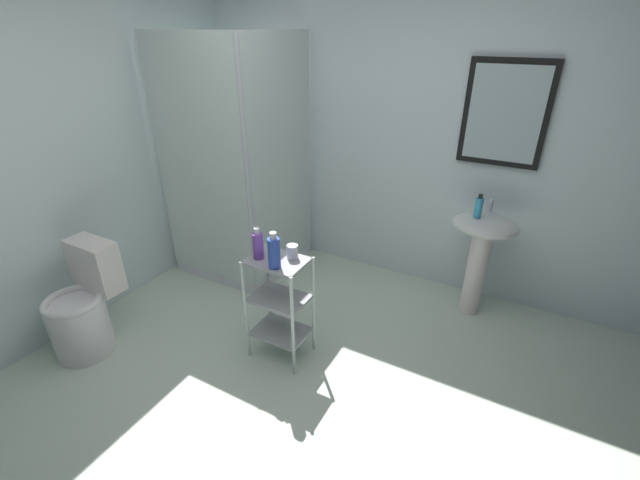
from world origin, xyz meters
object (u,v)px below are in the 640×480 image
Objects in this scene: storage_cart at (279,300)px; conditioner_bottle_purple at (258,245)px; shower_stall at (245,222)px; shampoo_bottle_blue at (274,252)px; toilet at (84,309)px; rinse_cup at (292,252)px; hand_soap_bottle at (479,207)px; pedestal_sink at (481,246)px.

conditioner_bottle_purple reaches higher than storage_cart.
shampoo_bottle_blue is at bearing -43.56° from shower_stall.
shower_stall is at bearing 138.00° from storage_cart.
storage_cart is 0.41m from conditioner_bottle_purple.
toilet is 1.51m from rinse_cup.
rinse_cup is at bearing 43.35° from storage_cart.
conditioner_bottle_purple is (-1.09, -1.12, -0.06)m from hand_soap_bottle.
rinse_cup is (-0.91, -1.02, -0.10)m from hand_soap_bottle.
pedestal_sink is 3.50× the size of shampoo_bottle_blue.
shower_stall is at bearing 132.96° from conditioner_bottle_purple.
pedestal_sink is 9.26× the size of rinse_cup.
storage_cart is 3.60× the size of conditioner_bottle_purple.
shower_stall is 1.35m from shampoo_bottle_blue.
rinse_cup is at bearing 77.14° from shampoo_bottle_blue.
shower_stall is 1.97m from pedestal_sink.
pedestal_sink is 1.65m from conditioner_bottle_purple.
storage_cart is 4.28× the size of hand_soap_bottle.
conditioner_bottle_purple is (1.09, 0.55, 0.52)m from toilet.
conditioner_bottle_purple is 0.22m from rinse_cup.
pedestal_sink is at bearing 37.09° from toilet.
shampoo_bottle_blue is at bearing -17.13° from conditioner_bottle_purple.
shower_stall is at bearing -171.02° from pedestal_sink.
hand_soap_bottle is at bearing -150.41° from pedestal_sink.
toilet is 4.39× the size of hand_soap_bottle.
hand_soap_bottle is (1.88, 0.27, 0.42)m from shower_stall.
hand_soap_bottle reaches higher than shampoo_bottle_blue.
rinse_cup is (0.07, 0.07, 0.35)m from storage_cart.
storage_cart is 8.46× the size of rinse_cup.
pedestal_sink is 1.54m from storage_cart.
storage_cart is (-1.04, -1.12, -0.14)m from pedestal_sink.
rinse_cup is at bearing -132.79° from pedestal_sink.
pedestal_sink is at bearing 46.96° from storage_cart.
pedestal_sink is 4.68× the size of hand_soap_bottle.
hand_soap_bottle is 0.84× the size of conditioner_bottle_purple.
hand_soap_bottle is 1.98× the size of rinse_cup.
shower_stall is at bearing -171.80° from hand_soap_bottle.
pedestal_sink is 1.59m from shampoo_bottle_blue.
conditioner_bottle_purple is (-1.16, -1.15, 0.25)m from pedestal_sink.
hand_soap_bottle is at bearing 48.14° from rinse_cup.
shower_stall is 8.65× the size of shampoo_bottle_blue.
rinse_cup is (1.28, 0.65, 0.47)m from toilet.
shower_stall is 1.21m from conditioner_bottle_purple.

